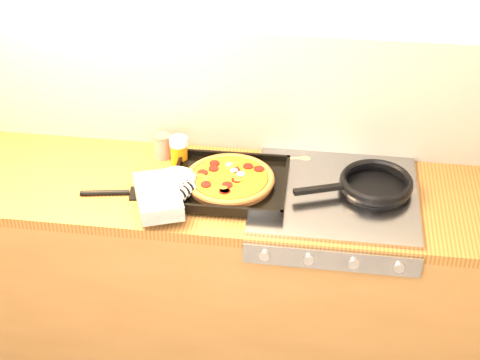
# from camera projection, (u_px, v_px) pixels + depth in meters

# --- Properties ---
(room_shell) EXTENTS (3.20, 3.20, 3.20)m
(room_shell) POSITION_uv_depth(u_px,v_px,m) (225.00, 91.00, 2.85)
(room_shell) COLOR white
(room_shell) RESTS_ON ground
(counter_run) EXTENTS (3.20, 0.62, 0.90)m
(counter_run) POSITION_uv_depth(u_px,v_px,m) (217.00, 277.00, 3.00)
(counter_run) COLOR brown
(counter_run) RESTS_ON ground
(stovetop) EXTENTS (0.60, 0.56, 0.02)m
(stovetop) POSITION_uv_depth(u_px,v_px,m) (335.00, 194.00, 2.69)
(stovetop) COLOR #99989E
(stovetop) RESTS_ON counter_run
(pizza_on_tray) EXTENTS (0.56, 0.49, 0.07)m
(pizza_on_tray) POSITION_uv_depth(u_px,v_px,m) (210.00, 184.00, 2.68)
(pizza_on_tray) COLOR black
(pizza_on_tray) RESTS_ON stovetop
(frying_pan) EXTENTS (0.47, 0.35, 0.04)m
(frying_pan) POSITION_uv_depth(u_px,v_px,m) (374.00, 184.00, 2.69)
(frying_pan) COLOR black
(frying_pan) RESTS_ON stovetop
(tomato_can) EXTENTS (0.09, 0.09, 0.10)m
(tomato_can) POSITION_uv_depth(u_px,v_px,m) (162.00, 146.00, 2.89)
(tomato_can) COLOR #AC120D
(tomato_can) RESTS_ON counter_run
(juice_glass) EXTENTS (0.07, 0.07, 0.12)m
(juice_glass) POSITION_uv_depth(u_px,v_px,m) (179.00, 151.00, 2.84)
(juice_glass) COLOR orange
(juice_glass) RESTS_ON counter_run
(wooden_spoon) EXTENTS (0.30, 0.07, 0.02)m
(wooden_spoon) POSITION_uv_depth(u_px,v_px,m) (282.00, 159.00, 2.88)
(wooden_spoon) COLOR tan
(wooden_spoon) RESTS_ON counter_run
(black_spatula) EXTENTS (0.29, 0.10, 0.02)m
(black_spatula) POSITION_uv_depth(u_px,v_px,m) (121.00, 193.00, 2.70)
(black_spatula) COLOR black
(black_spatula) RESTS_ON counter_run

